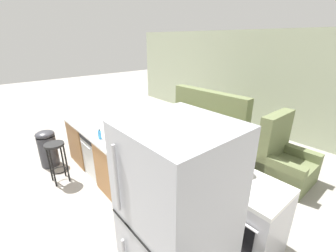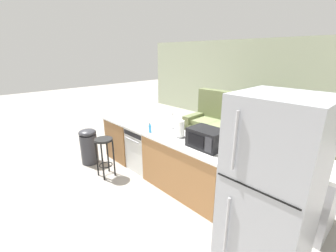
% 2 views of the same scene
% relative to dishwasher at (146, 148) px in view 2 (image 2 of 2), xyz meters
% --- Properties ---
extents(ground_plane, '(24.00, 24.00, 0.00)m').
position_rel_dishwasher_xyz_m(ground_plane, '(0.25, 0.00, -0.42)').
color(ground_plane, gray).
extents(wall_back, '(10.00, 0.06, 2.60)m').
position_rel_dishwasher_xyz_m(wall_back, '(0.55, 4.20, 0.88)').
color(wall_back, '#A8B293').
rests_on(wall_back, ground_plane).
extents(kitchen_counter, '(2.94, 0.66, 0.90)m').
position_rel_dishwasher_xyz_m(kitchen_counter, '(0.49, 0.00, -0.00)').
color(kitchen_counter, '#9E6B3D').
rests_on(kitchen_counter, ground_plane).
extents(dishwasher, '(0.58, 0.61, 0.84)m').
position_rel_dishwasher_xyz_m(dishwasher, '(0.00, 0.00, 0.00)').
color(dishwasher, silver).
rests_on(dishwasher, ground_plane).
extents(stove_range, '(0.76, 0.68, 0.90)m').
position_rel_dishwasher_xyz_m(stove_range, '(2.60, 0.55, 0.03)').
color(stove_range, '#B7B7BC').
rests_on(stove_range, ground_plane).
extents(refrigerator, '(0.72, 0.73, 1.89)m').
position_rel_dishwasher_xyz_m(refrigerator, '(2.60, -0.55, 0.52)').
color(refrigerator, '#A8AAB2').
rests_on(refrigerator, ground_plane).
extents(microwave, '(0.50, 0.37, 0.28)m').
position_rel_dishwasher_xyz_m(microwave, '(1.44, -0.00, 0.62)').
color(microwave, black).
rests_on(microwave, kitchen_counter).
extents(sink_faucet, '(0.07, 0.18, 0.30)m').
position_rel_dishwasher_xyz_m(sink_faucet, '(0.52, 0.21, 0.61)').
color(sink_faucet, silver).
rests_on(sink_faucet, kitchen_counter).
extents(paper_towel_roll, '(0.14, 0.14, 0.28)m').
position_rel_dishwasher_xyz_m(paper_towel_roll, '(0.92, 0.02, 0.62)').
color(paper_towel_roll, '#4C4C51').
rests_on(paper_towel_roll, kitchen_counter).
extents(soap_bottle, '(0.06, 0.06, 0.18)m').
position_rel_dishwasher_xyz_m(soap_bottle, '(0.39, -0.19, 0.55)').
color(soap_bottle, '#338CCC').
rests_on(soap_bottle, kitchen_counter).
extents(kettle, '(0.21, 0.17, 0.19)m').
position_rel_dishwasher_xyz_m(kettle, '(2.43, 0.68, 0.56)').
color(kettle, '#B2B2B7').
rests_on(kettle, stove_range).
extents(bar_stool, '(0.32, 0.32, 0.74)m').
position_rel_dishwasher_xyz_m(bar_stool, '(-0.27, -0.73, 0.11)').
color(bar_stool, black).
rests_on(bar_stool, ground_plane).
extents(trash_bin, '(0.35, 0.35, 0.74)m').
position_rel_dishwasher_xyz_m(trash_bin, '(-0.97, -0.72, -0.04)').
color(trash_bin, '#333338').
rests_on(trash_bin, ground_plane).
extents(couch, '(2.04, 0.98, 1.27)m').
position_rel_dishwasher_xyz_m(couch, '(0.36, 2.31, -0.03)').
color(couch, '#667047').
rests_on(couch, ground_plane).
extents(armchair, '(0.81, 0.86, 1.20)m').
position_rel_dishwasher_xyz_m(armchair, '(2.22, 2.32, -0.07)').
color(armchair, '#667047').
rests_on(armchair, ground_plane).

